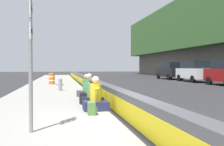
# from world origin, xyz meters

# --- Properties ---
(ground_plane) EXTENTS (160.00, 160.00, 0.00)m
(ground_plane) POSITION_xyz_m (0.00, 0.00, 0.00)
(ground_plane) COLOR #2B2B2D
(ground_plane) RESTS_ON ground
(sidewalk_strip) EXTENTS (80.00, 4.40, 0.14)m
(sidewalk_strip) POSITION_xyz_m (0.00, 2.65, 0.07)
(sidewalk_strip) COLOR gray
(sidewalk_strip) RESTS_ON ground_plane
(jersey_barrier) EXTENTS (76.00, 0.45, 0.85)m
(jersey_barrier) POSITION_xyz_m (0.00, 0.00, 0.42)
(jersey_barrier) COLOR #47474C
(jersey_barrier) RESTS_ON ground_plane
(route_sign_post) EXTENTS (0.44, 0.09, 3.60)m
(route_sign_post) POSITION_xyz_m (-0.82, 2.70, 2.23)
(route_sign_post) COLOR gray
(route_sign_post) RESTS_ON sidewalk_strip
(fire_hydrant) EXTENTS (0.26, 0.46, 0.88)m
(fire_hydrant) POSITION_xyz_m (9.01, 2.06, 0.59)
(fire_hydrant) COLOR gray
(fire_hydrant) RESTS_ON sidewalk_strip
(seated_person_foreground) EXTENTS (0.75, 0.86, 1.18)m
(seated_person_foreground) POSITION_xyz_m (1.70, 0.85, 0.51)
(seated_person_foreground) COLOR #23284C
(seated_person_foreground) RESTS_ON sidewalk_strip
(seated_person_middle) EXTENTS (0.88, 0.95, 1.08)m
(seated_person_middle) POSITION_xyz_m (3.00, 0.82, 0.48)
(seated_person_middle) COLOR black
(seated_person_middle) RESTS_ON sidewalk_strip
(seated_person_rear) EXTENTS (0.81, 0.93, 1.20)m
(seated_person_rear) POSITION_xyz_m (4.45, 0.75, 0.52)
(seated_person_rear) COLOR black
(seated_person_rear) RESTS_ON sidewalk_strip
(seated_person_far) EXTENTS (0.88, 0.96, 1.14)m
(seated_person_far) POSITION_xyz_m (5.53, 0.76, 0.50)
(seated_person_far) COLOR #424247
(seated_person_far) RESTS_ON sidewalk_strip
(backpack) EXTENTS (0.32, 0.28, 0.40)m
(backpack) POSITION_xyz_m (0.89, 1.09, 0.33)
(backpack) COLOR #4C7A3D
(backpack) RESTS_ON sidewalk_strip
(construction_barrel) EXTENTS (0.54, 0.54, 0.95)m
(construction_barrel) POSITION_xyz_m (15.00, 2.77, 0.62)
(construction_barrel) COLOR orange
(construction_barrel) RESTS_ON sidewalk_strip
(parked_car_fourth) EXTENTS (4.85, 2.17, 2.28)m
(parked_car_fourth) POSITION_xyz_m (17.59, -12.30, 1.18)
(parked_car_fourth) COLOR silver
(parked_car_fourth) RESTS_ON ground_plane
(parked_car_midline) EXTENTS (4.85, 2.17, 2.28)m
(parked_car_midline) POSITION_xyz_m (23.34, -12.23, 1.18)
(parked_car_midline) COLOR black
(parked_car_midline) RESTS_ON ground_plane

